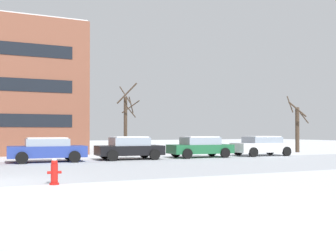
% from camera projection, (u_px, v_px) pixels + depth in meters
% --- Properties ---
extents(fire_hydrant, '(0.44, 0.30, 0.84)m').
position_uv_depth(fire_hydrant, '(54.00, 171.00, 12.69)').
color(fire_hydrant, red).
rests_on(fire_hydrant, ground).
extents(parked_car_blue, '(4.21, 2.25, 1.35)m').
position_uv_depth(parked_car_blue, '(47.00, 149.00, 22.10)').
color(parked_car_blue, '#283D93').
rests_on(parked_car_blue, ground).
extents(parked_car_black, '(4.01, 2.23, 1.39)m').
position_uv_depth(parked_car_black, '(129.00, 148.00, 24.12)').
color(parked_car_black, black).
rests_on(parked_car_black, ground).
extents(parked_car_green, '(4.18, 2.13, 1.37)m').
position_uv_depth(parked_car_green, '(200.00, 147.00, 26.00)').
color(parked_car_green, '#1E6038').
rests_on(parked_car_green, ground).
extents(parked_car_white, '(4.23, 2.20, 1.37)m').
position_uv_depth(parked_car_white, '(262.00, 146.00, 27.80)').
color(parked_car_white, white).
rests_on(parked_car_white, ground).
extents(tree_far_mid, '(1.84, 1.85, 4.63)m').
position_uv_depth(tree_far_mid, '(297.00, 127.00, 32.54)').
color(tree_far_mid, '#423326').
rests_on(tree_far_mid, ground).
extents(tree_far_left, '(1.55, 1.69, 5.14)m').
position_uv_depth(tree_far_left, '(126.00, 122.00, 27.53)').
color(tree_far_left, '#423326').
rests_on(tree_far_left, ground).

